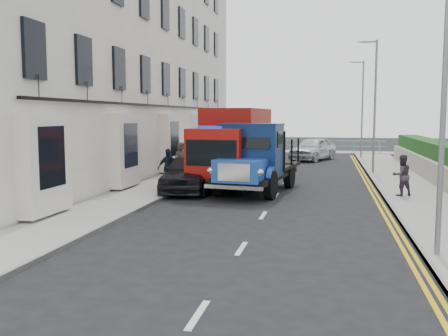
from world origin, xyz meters
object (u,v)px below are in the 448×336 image
bedford_lorry (252,162)px  parked_car_front (189,173)px  red_lorry (234,145)px  lamp_near (439,73)px  lamp_far (361,103)px  lamp_mid (373,98)px

bedford_lorry → parked_car_front: bedford_lorry is taller
bedford_lorry → red_lorry: bearing=125.9°
lamp_near → parked_car_front: size_ratio=1.52×
lamp_near → lamp_far: (0.00, 26.00, 0.00)m
bedford_lorry → lamp_mid: bearing=65.2°
red_lorry → parked_car_front: size_ratio=1.44×
lamp_mid → red_lorry: lamp_mid is taller
lamp_mid → parked_car_front: bearing=-135.3°
lamp_near → parked_car_front: 11.81m
lamp_mid → bedford_lorry: 9.82m
lamp_near → lamp_far: same height
lamp_mid → lamp_near: bearing=-90.0°
lamp_far → red_lorry: (-6.31, -15.69, -2.18)m
parked_car_front → lamp_mid: bearing=39.8°
bedford_lorry → red_lorry: red_lorry is taller
lamp_far → parked_car_front: bearing=-113.7°
lamp_near → lamp_mid: bearing=90.0°
lamp_mid → red_lorry: bearing=-137.9°
lamp_near → red_lorry: size_ratio=1.05×
lamp_near → red_lorry: 12.28m
bedford_lorry → lamp_near: bearing=-49.4°
lamp_near → bedford_lorry: bearing=122.4°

